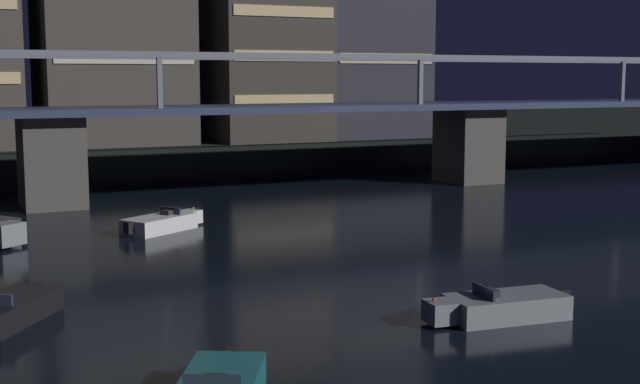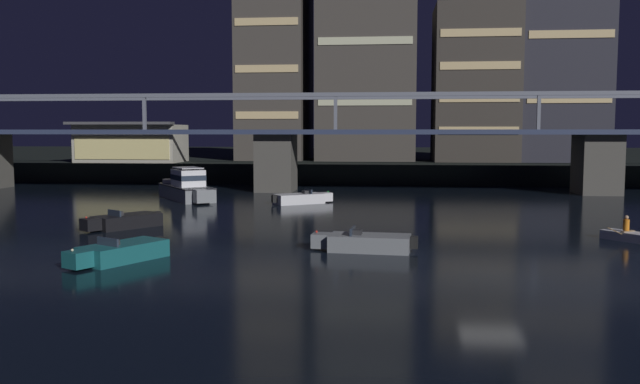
{
  "view_description": "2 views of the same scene",
  "coord_description": "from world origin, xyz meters",
  "px_view_note": "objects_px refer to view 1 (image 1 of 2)",
  "views": [
    {
      "loc": [
        -22.24,
        -17.48,
        7.9
      ],
      "look_at": [
        -3.98,
        22.14,
        2.08
      ],
      "focal_mm": 48.69,
      "sensor_mm": 36.0,
      "label": 1
    },
    {
      "loc": [
        -4.24,
        -26.85,
        5.84
      ],
      "look_at": [
        -8.72,
        16.6,
        1.82
      ],
      "focal_mm": 37.1,
      "sensor_mm": 36.0,
      "label": 2
    }
  ],
  "objects_px": {
    "speedboat_near_center": "(500,307)",
    "speedboat_mid_left": "(162,223)",
    "tower_central": "(266,34)",
    "speedboat_mid_center": "(5,311)",
    "river_bridge": "(282,130)"
  },
  "relations": [
    {
      "from": "tower_central",
      "to": "speedboat_mid_center",
      "type": "height_order",
      "value": "tower_central"
    },
    {
      "from": "speedboat_mid_center",
      "to": "speedboat_near_center",
      "type": "bearing_deg",
      "value": -22.74
    },
    {
      "from": "river_bridge",
      "to": "speedboat_mid_center",
      "type": "relative_size",
      "value": 20.59
    },
    {
      "from": "river_bridge",
      "to": "tower_central",
      "type": "xyz_separation_m",
      "value": [
        6.15,
        18.73,
        7.34
      ]
    },
    {
      "from": "river_bridge",
      "to": "speedboat_near_center",
      "type": "distance_m",
      "value": 32.47
    },
    {
      "from": "tower_central",
      "to": "speedboat_near_center",
      "type": "height_order",
      "value": "tower_central"
    },
    {
      "from": "speedboat_near_center",
      "to": "speedboat_mid_left",
      "type": "relative_size",
      "value": 1.09
    },
    {
      "from": "river_bridge",
      "to": "speedboat_mid_center",
      "type": "distance_m",
      "value": 32.78
    },
    {
      "from": "speedboat_mid_left",
      "to": "speedboat_mid_center",
      "type": "xyz_separation_m",
      "value": [
        -8.91,
        -14.56,
        0.0
      ]
    },
    {
      "from": "speedboat_mid_left",
      "to": "speedboat_mid_center",
      "type": "height_order",
      "value": "same"
    },
    {
      "from": "speedboat_near_center",
      "to": "speedboat_mid_center",
      "type": "height_order",
      "value": "same"
    },
    {
      "from": "tower_central",
      "to": "speedboat_mid_center",
      "type": "distance_m",
      "value": 52.73
    },
    {
      "from": "speedboat_mid_left",
      "to": "river_bridge",
      "type": "bearing_deg",
      "value": 44.54
    },
    {
      "from": "speedboat_near_center",
      "to": "speedboat_mid_left",
      "type": "distance_m",
      "value": 21.59
    },
    {
      "from": "tower_central",
      "to": "speedboat_mid_left",
      "type": "height_order",
      "value": "tower_central"
    }
  ]
}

